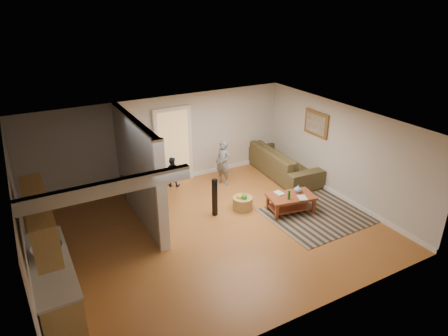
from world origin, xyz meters
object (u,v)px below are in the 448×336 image
at_px(tv_console, 141,180).
at_px(toddler, 173,185).
at_px(toy_basket, 243,203).
at_px(speaker_left, 215,198).
at_px(coffee_table, 291,199).
at_px(speaker_right, 165,193).
at_px(child, 223,183).
at_px(sofa, 282,174).

bearing_deg(tv_console, toddler, 0.59).
bearing_deg(toy_basket, speaker_left, 174.48).
bearing_deg(toddler, coffee_table, 162.20).
relative_size(tv_console, toddler, 1.33).
distance_m(speaker_right, child, 2.21).
xyz_separation_m(speaker_left, speaker_right, (-0.99, 0.73, 0.03)).
height_order(tv_console, toddler, tv_console).
bearing_deg(coffee_table, child, 107.93).
distance_m(sofa, speaker_right, 3.95).
distance_m(tv_console, speaker_right, 0.88).
bearing_deg(speaker_left, speaker_right, 128.44).
relative_size(speaker_left, child, 0.76).
distance_m(tv_console, toddler, 1.32).
xyz_separation_m(speaker_left, toy_basket, (0.75, -0.07, -0.30)).
bearing_deg(toy_basket, child, 79.45).
relative_size(tv_console, child, 0.89).
height_order(coffee_table, child, coffee_table).
relative_size(tv_console, speaker_right, 1.11).
relative_size(coffee_table, child, 0.97).
bearing_deg(toddler, toy_basket, 152.17).
xyz_separation_m(coffee_table, speaker_left, (-1.75, 0.75, 0.14)).
height_order(coffee_table, tv_console, tv_console).
bearing_deg(toy_basket, tv_console, 142.45).
bearing_deg(sofa, speaker_left, 116.10).
xyz_separation_m(sofa, speaker_left, (-2.90, -1.17, 0.49)).
height_order(sofa, toddler, toddler).
bearing_deg(sofa, tv_console, 89.23).
height_order(tv_console, child, tv_console).
bearing_deg(toddler, sofa, -159.03).
relative_size(sofa, tv_console, 2.40).
bearing_deg(sofa, speaker_right, 100.54).
distance_m(coffee_table, toy_basket, 1.22).
height_order(toy_basket, toddler, toy_basket).
bearing_deg(speaker_left, toy_basket, -20.48).
bearing_deg(tv_console, child, -26.57).
bearing_deg(tv_console, coffee_table, -61.24).
height_order(tv_console, toy_basket, tv_console).
distance_m(tv_console, speaker_left, 2.04).
xyz_separation_m(speaker_left, toddler, (-0.28, 2.03, -0.49)).
bearing_deg(toy_basket, sofa, 30.12).
relative_size(toy_basket, child, 0.39).
relative_size(speaker_right, toy_basket, 2.06).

